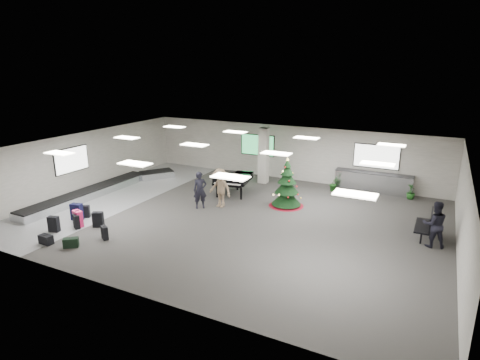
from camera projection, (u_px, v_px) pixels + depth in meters
The scene contains 21 objects.
ground at pixel (234, 217), 18.21m from camera, with size 18.00×18.00×0.00m, color #353330.
room_envelope at pixel (233, 163), 18.30m from camera, with size 18.02×14.02×3.21m.
baggage_carousel at pixel (104, 189), 21.48m from camera, with size 2.28×9.71×0.43m.
service_counter at pixel (373, 182), 21.58m from camera, with size 4.05×0.65×1.08m.
suitcase_0 at pixel (54, 224), 16.49m from camera, with size 0.48×0.35×0.68m.
suitcase_1 at pixel (76, 222), 16.84m from camera, with size 0.44×0.37×0.62m.
pink_suitcase at pixel (78, 219), 17.00m from camera, with size 0.51×0.38×0.73m.
suitcase_3 at pixel (98, 219), 16.99m from camera, with size 0.50×0.41×0.68m.
navy_suitcase at pixel (77, 212), 17.72m from camera, with size 0.54×0.39×0.78m.
green_duffel at pixel (71, 243), 15.14m from camera, with size 0.59×0.55×0.38m.
suitcase_7 at pixel (105, 233), 15.80m from camera, with size 0.42×0.35×0.56m.
suitcase_8 at pixel (85, 211), 18.04m from camera, with size 0.44×0.38×0.58m.
black_duffel at pixel (46, 239), 15.41m from camera, with size 0.55×0.32×0.38m.
christmas_tree at pixel (287, 189), 19.37m from camera, with size 1.71×1.71×2.44m.
grand_piano at pixel (233, 179), 21.08m from camera, with size 1.98×2.38×1.21m.
bench at pixel (427, 223), 15.84m from camera, with size 0.59×1.71×1.08m.
traveler_a at pixel (200, 190), 19.06m from camera, with size 0.65×0.43×1.79m, color black.
traveler_b at pixel (220, 188), 19.21m from camera, with size 1.23×0.71×1.91m, color #897055.
traveler_bench at pixel (435, 224), 14.99m from camera, with size 0.88×0.69×1.81m, color black.
potted_plant_left at pixel (334, 183), 21.78m from camera, with size 0.46×0.37×0.84m, color #184416.
potted_plant_right at pixel (411, 192), 20.48m from camera, with size 0.41×0.41×0.74m, color #184416.
Camera 1 is at (7.96, -15.05, 6.68)m, focal length 30.00 mm.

